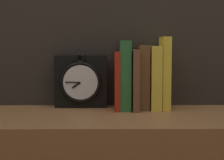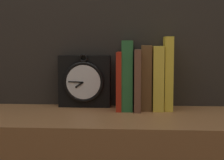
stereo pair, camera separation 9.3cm
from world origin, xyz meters
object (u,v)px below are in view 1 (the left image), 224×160
object	(u,v)px
book_slot2_brown	(135,80)
book_slot5_yellow	(165,73)
book_slot3_brown	(143,77)
book_slot4_yellow	(155,78)
clock	(81,81)
book_slot1_green	(125,75)
book_slot0_red	(117,81)

from	to	relation	value
book_slot2_brown	book_slot5_yellow	world-z (taller)	book_slot5_yellow
book_slot3_brown	book_slot4_yellow	xyz separation A→B (m)	(0.04, -0.00, -0.00)
clock	book_slot4_yellow	size ratio (longest dim) A/B	0.88
book_slot3_brown	book_slot5_yellow	xyz separation A→B (m)	(0.08, -0.00, 0.02)
book_slot1_green	book_slot5_yellow	bearing A→B (deg)	3.21
book_slot0_red	book_slot3_brown	xyz separation A→B (m)	(0.09, 0.01, 0.01)
book_slot0_red	book_slot2_brown	xyz separation A→B (m)	(0.06, -0.01, 0.00)
clock	book_slot1_green	world-z (taller)	book_slot1_green
book_slot3_brown	book_slot4_yellow	world-z (taller)	book_slot3_brown
book_slot0_red	book_slot4_yellow	size ratio (longest dim) A/B	0.91
book_slot2_brown	book_slot3_brown	distance (m)	0.04
book_slot0_red	book_slot1_green	size ratio (longest dim) A/B	0.84
book_slot0_red	book_slot5_yellow	xyz separation A→B (m)	(0.17, 0.01, 0.03)
book_slot0_red	book_slot2_brown	world-z (taller)	book_slot2_brown
clock	book_slot0_red	world-z (taller)	book_slot0_red
book_slot2_brown	book_slot4_yellow	xyz separation A→B (m)	(0.07, 0.01, 0.01)
book_slot4_yellow	clock	bearing A→B (deg)	173.25
book_slot1_green	book_slot3_brown	bearing A→B (deg)	7.70
clock	book_slot2_brown	world-z (taller)	book_slot2_brown
book_slot1_green	book_slot2_brown	xyz separation A→B (m)	(0.04, -0.01, -0.02)
book_slot2_brown	book_slot4_yellow	bearing A→B (deg)	9.90
book_slot4_yellow	book_slot1_green	bearing A→B (deg)	-177.68
book_slot1_green	book_slot3_brown	world-z (taller)	book_slot1_green
book_slot0_red	book_slot2_brown	size ratio (longest dim) A/B	0.96
clock	book_slot0_red	size ratio (longest dim) A/B	0.97
book_slot1_green	book_slot4_yellow	xyz separation A→B (m)	(0.11, 0.00, -0.01)
book_slot1_green	book_slot2_brown	size ratio (longest dim) A/B	1.15
book_slot2_brown	book_slot0_red	bearing A→B (deg)	174.38
clock	book_slot1_green	size ratio (longest dim) A/B	0.81
book_slot3_brown	book_slot4_yellow	size ratio (longest dim) A/B	1.01
book_slot2_brown	book_slot3_brown	xyz separation A→B (m)	(0.03, 0.02, 0.01)
clock	book_slot2_brown	distance (m)	0.20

